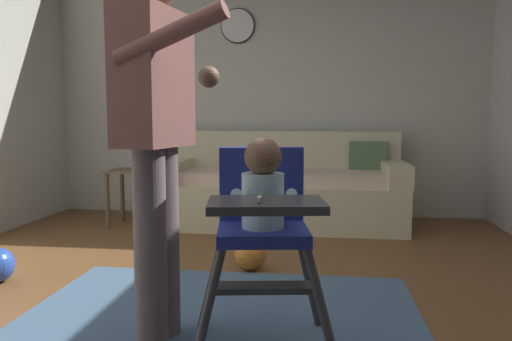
{
  "coord_description": "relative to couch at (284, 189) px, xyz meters",
  "views": [
    {
      "loc": [
        0.53,
        -2.17,
        0.98
      ],
      "look_at": [
        0.25,
        0.07,
        0.74
      ],
      "focal_mm": 34.83,
      "sensor_mm": 36.0,
      "label": 1
    }
  ],
  "objects": [
    {
      "name": "sippy_cup",
      "position": [
        -1.33,
        -0.24,
        0.24
      ],
      "size": [
        0.07,
        0.07,
        0.1
      ],
      "primitive_type": "cylinder",
      "color": "#284CB7",
      "rests_on": "side_table"
    },
    {
      "name": "wall_far",
      "position": [
        -0.22,
        0.52,
        1.07
      ],
      "size": [
        5.13,
        0.06,
        2.79
      ],
      "primitive_type": "cube",
      "color": "beige",
      "rests_on": "ground"
    },
    {
      "name": "high_chair",
      "position": [
        0.09,
        -2.58,
        0.28
      ],
      "size": [
        0.69,
        0.79,
        0.91
      ],
      "rotation": [
        0.0,
        0.0,
        -1.42
      ],
      "color": "#373739",
      "rests_on": "ground"
    },
    {
      "name": "toy_ball_second",
      "position": [
        -0.12,
        -1.43,
        -0.23
      ],
      "size": [
        0.21,
        0.21,
        0.21
      ],
      "primitive_type": "sphere",
      "color": "orange",
      "rests_on": "ground"
    },
    {
      "name": "side_table",
      "position": [
        -1.36,
        -0.24,
        0.05
      ],
      "size": [
        0.4,
        0.4,
        0.52
      ],
      "color": "brown",
      "rests_on": "ground"
    },
    {
      "name": "wall_clock",
      "position": [
        -0.5,
        0.48,
        1.57
      ],
      "size": [
        0.35,
        0.04,
        0.35
      ],
      "color": "white"
    },
    {
      "name": "couch",
      "position": [
        0.0,
        0.0,
        0.0
      ],
      "size": [
        2.18,
        0.86,
        0.86
      ],
      "rotation": [
        0.0,
        0.0,
        -1.57
      ],
      "color": "beige",
      "rests_on": "ground"
    },
    {
      "name": "adult_standing",
      "position": [
        -0.38,
        -2.49,
        0.59
      ],
      "size": [
        0.51,
        0.56,
        1.62
      ],
      "rotation": [
        0.0,
        0.0,
        -0.18
      ],
      "color": "#6A595A",
      "rests_on": "ground"
    },
    {
      "name": "ground",
      "position": [
        -0.22,
        -2.38,
        -0.38
      ],
      "size": [
        5.93,
        7.33,
        0.1
      ],
      "primitive_type": "cube",
      "color": "brown"
    }
  ]
}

